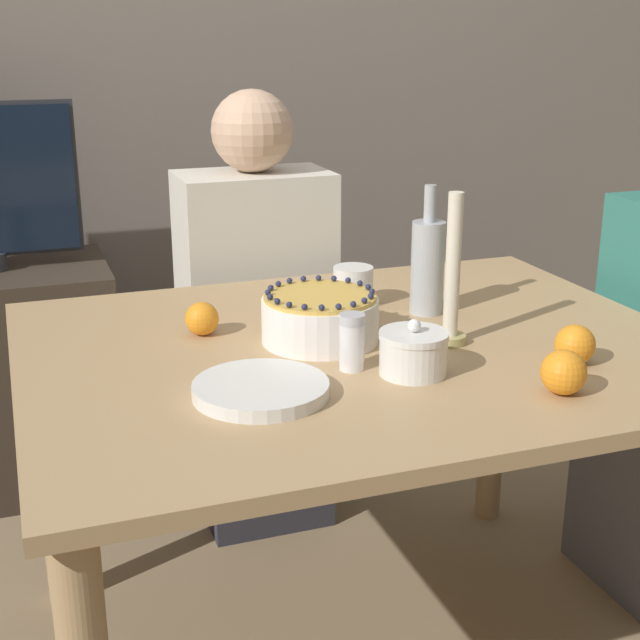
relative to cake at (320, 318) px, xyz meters
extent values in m
cube|color=slate|center=(0.07, 1.36, 0.50)|extent=(8.00, 0.05, 2.60)
cube|color=tan|center=(0.07, -0.04, -0.06)|extent=(1.31, 1.03, 0.03)
cylinder|color=tan|center=(-0.52, 0.41, -0.44)|extent=(0.07, 0.07, 0.72)
cylinder|color=tan|center=(0.66, 0.41, -0.44)|extent=(0.07, 0.07, 0.72)
cylinder|color=white|center=(0.00, 0.00, 0.00)|extent=(0.23, 0.23, 0.09)
cylinder|color=gold|center=(0.00, 0.00, 0.04)|extent=(0.22, 0.22, 0.01)
sphere|color=#23284C|center=(0.10, 0.00, 0.05)|extent=(0.01, 0.01, 0.01)
sphere|color=#23284C|center=(0.10, 0.03, 0.05)|extent=(0.01, 0.01, 0.01)
sphere|color=#23284C|center=(0.08, 0.06, 0.05)|extent=(0.01, 0.01, 0.01)
sphere|color=#23284C|center=(0.06, 0.08, 0.05)|extent=(0.01, 0.01, 0.01)
sphere|color=#23284C|center=(0.03, 0.10, 0.05)|extent=(0.01, 0.01, 0.01)
sphere|color=#23284C|center=(0.00, 0.10, 0.05)|extent=(0.01, 0.01, 0.01)
sphere|color=#23284C|center=(-0.03, 0.10, 0.05)|extent=(0.01, 0.01, 0.01)
sphere|color=#23284C|center=(-0.06, 0.08, 0.05)|extent=(0.01, 0.01, 0.01)
sphere|color=#23284C|center=(-0.08, 0.06, 0.05)|extent=(0.01, 0.01, 0.01)
sphere|color=#23284C|center=(-0.10, 0.03, 0.05)|extent=(0.01, 0.01, 0.01)
sphere|color=#23284C|center=(-0.10, 0.00, 0.05)|extent=(0.01, 0.01, 0.01)
sphere|color=#23284C|center=(-0.10, -0.03, 0.05)|extent=(0.01, 0.01, 0.01)
sphere|color=#23284C|center=(-0.08, -0.06, 0.05)|extent=(0.01, 0.01, 0.01)
sphere|color=#23284C|center=(-0.06, -0.08, 0.05)|extent=(0.01, 0.01, 0.01)
sphere|color=#23284C|center=(-0.03, -0.10, 0.05)|extent=(0.01, 0.01, 0.01)
sphere|color=#23284C|center=(0.00, -0.10, 0.05)|extent=(0.01, 0.01, 0.01)
sphere|color=#23284C|center=(0.03, -0.10, 0.05)|extent=(0.01, 0.01, 0.01)
sphere|color=#23284C|center=(0.06, -0.08, 0.05)|extent=(0.01, 0.01, 0.01)
sphere|color=#23284C|center=(0.08, -0.06, 0.05)|extent=(0.01, 0.01, 0.01)
sphere|color=#23284C|center=(0.10, -0.03, 0.05)|extent=(0.01, 0.01, 0.01)
cylinder|color=white|center=(0.10, -0.22, -0.01)|extent=(0.12, 0.12, 0.07)
cylinder|color=white|center=(0.10, -0.22, 0.03)|extent=(0.13, 0.13, 0.01)
sphere|color=white|center=(0.10, -0.22, 0.04)|extent=(0.02, 0.02, 0.02)
cylinder|color=white|center=(0.00, -0.16, 0.00)|extent=(0.05, 0.05, 0.09)
cylinder|color=silver|center=(0.00, -0.16, 0.05)|extent=(0.05, 0.05, 0.02)
cylinder|color=white|center=(-0.19, -0.23, -0.04)|extent=(0.23, 0.23, 0.01)
cylinder|color=white|center=(-0.19, -0.23, -0.04)|extent=(0.23, 0.23, 0.01)
cylinder|color=white|center=(-0.19, -0.23, -0.03)|extent=(0.23, 0.23, 0.01)
cylinder|color=tan|center=(0.24, -0.10, -0.04)|extent=(0.06, 0.06, 0.02)
cylinder|color=silver|center=(0.24, -0.10, 0.11)|extent=(0.03, 0.03, 0.28)
cylinder|color=#B2B7BC|center=(0.28, 0.10, 0.05)|extent=(0.07, 0.07, 0.20)
cylinder|color=#B2B7BC|center=(0.28, 0.10, 0.19)|extent=(0.03, 0.03, 0.08)
cylinder|color=white|center=(0.15, 0.20, 0.00)|extent=(0.09, 0.09, 0.09)
sphere|color=orange|center=(0.40, -0.28, -0.01)|extent=(0.07, 0.07, 0.07)
sphere|color=orange|center=(-0.21, 0.12, -0.01)|extent=(0.07, 0.07, 0.07)
sphere|color=orange|center=(0.30, -0.39, -0.01)|extent=(0.08, 0.08, 0.08)
cube|color=#2D2D38|center=(0.06, 0.67, -0.57)|extent=(0.34, 0.34, 0.45)
cube|color=silver|center=(0.06, 0.67, -0.08)|extent=(0.40, 0.24, 0.54)
sphere|color=#D8AD8C|center=(0.06, 0.67, 0.29)|extent=(0.21, 0.21, 0.21)
cube|color=#382D23|center=(-0.62, 1.09, -0.46)|extent=(0.65, 0.45, 0.68)
camera|label=1|loc=(-0.56, -1.57, 0.55)|focal=50.00mm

